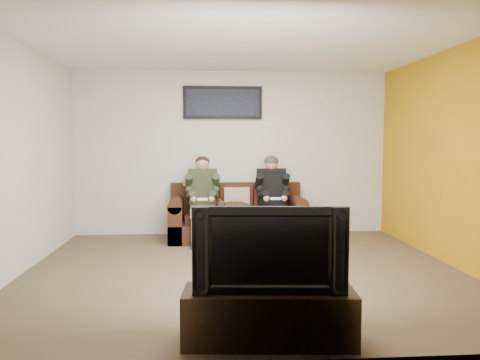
{
  "coord_description": "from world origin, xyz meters",
  "views": [
    {
      "loc": [
        -0.44,
        -5.27,
        1.48
      ],
      "look_at": [
        0.04,
        1.2,
        0.95
      ],
      "focal_mm": 35.0,
      "sensor_mm": 36.0,
      "label": 1
    }
  ],
  "objects": [
    {
      "name": "wall_front",
      "position": [
        0.0,
        -2.25,
        1.3
      ],
      "size": [
        5.0,
        0.0,
        5.0
      ],
      "primitive_type": "plane",
      "rotation": [
        -1.57,
        0.0,
        0.0
      ],
      "color": "beige",
      "rests_on": "ground"
    },
    {
      "name": "tv_stand",
      "position": [
        0.02,
        -1.95,
        0.2
      ],
      "size": [
        1.29,
        0.5,
        0.4
      ],
      "primitive_type": "cube",
      "rotation": [
        0.0,
        0.0,
        -0.08
      ],
      "color": "#2F1F0F",
      "rests_on": "ground"
    },
    {
      "name": "television",
      "position": [
        0.02,
        -1.95,
        0.71
      ],
      "size": [
        1.11,
        0.23,
        0.63
      ],
      "primitive_type": "imported",
      "rotation": [
        0.0,
        0.0,
        -0.08
      ],
      "color": "black",
      "rests_on": "tv_stand"
    },
    {
      "name": "cat",
      "position": [
        -0.01,
        1.65,
        0.51
      ],
      "size": [
        0.66,
        0.26,
        0.24
      ],
      "color": "#44301A",
      "rests_on": "sofa"
    },
    {
      "name": "framed_poster",
      "position": [
        -0.16,
        2.22,
        2.1
      ],
      "size": [
        1.25,
        0.05,
        0.52
      ],
      "color": "black",
      "rests_on": "wall_back"
    },
    {
      "name": "wall_left",
      "position": [
        -2.5,
        0.0,
        1.3
      ],
      "size": [
        0.0,
        4.5,
        4.5
      ],
      "primitive_type": "plane",
      "rotation": [
        1.57,
        0.0,
        1.57
      ],
      "color": "beige",
      "rests_on": "ground"
    },
    {
      "name": "sofa",
      "position": [
        0.04,
        1.82,
        0.32
      ],
      "size": [
        2.04,
        0.88,
        0.84
      ],
      "color": "#361D10",
      "rests_on": "ground"
    },
    {
      "name": "ceiling",
      "position": [
        0.0,
        0.0,
        2.6
      ],
      "size": [
        5.0,
        5.0,
        0.0
      ],
      "primitive_type": "plane",
      "rotation": [
        3.14,
        0.0,
        0.0
      ],
      "color": "silver",
      "rests_on": "ground"
    },
    {
      "name": "person_left",
      "position": [
        -0.48,
        1.65,
        0.7
      ],
      "size": [
        0.51,
        0.87,
        1.26
      ],
      "color": "brown",
      "rests_on": "sofa"
    },
    {
      "name": "person_right",
      "position": [
        0.57,
        1.65,
        0.71
      ],
      "size": [
        0.51,
        0.86,
        1.27
      ],
      "color": "black",
      "rests_on": "sofa"
    },
    {
      "name": "accent_wall_right",
      "position": [
        2.49,
        0.0,
        1.3
      ],
      "size": [
        0.0,
        4.5,
        4.5
      ],
      "primitive_type": "plane",
      "rotation": [
        1.57,
        0.0,
        -1.57
      ],
      "color": "#BE8513",
      "rests_on": "ground"
    },
    {
      "name": "wall_back",
      "position": [
        0.0,
        2.25,
        1.3
      ],
      "size": [
        5.0,
        0.0,
        5.0
      ],
      "primitive_type": "plane",
      "rotation": [
        1.57,
        0.0,
        0.0
      ],
      "color": "beige",
      "rests_on": "ground"
    },
    {
      "name": "floor",
      "position": [
        0.0,
        0.0,
        0.0
      ],
      "size": [
        5.0,
        5.0,
        0.0
      ],
      "primitive_type": "plane",
      "color": "brown",
      "rests_on": "ground"
    },
    {
      "name": "throw_blanket",
      "position": [
        -0.57,
        2.08,
        0.84
      ],
      "size": [
        0.42,
        0.2,
        0.07
      ],
      "primitive_type": "cube",
      "color": "#C5AE90",
      "rests_on": "sofa"
    },
    {
      "name": "wall_right",
      "position": [
        2.5,
        0.0,
        1.3
      ],
      "size": [
        0.0,
        4.5,
        4.5
      ],
      "primitive_type": "plane",
      "rotation": [
        1.57,
        0.0,
        -1.57
      ],
      "color": "beige",
      "rests_on": "ground"
    },
    {
      "name": "throw_pillow",
      "position": [
        0.04,
        1.86,
        0.59
      ],
      "size": [
        0.39,
        0.19,
        0.39
      ],
      "primitive_type": "cube",
      "rotation": [
        -0.21,
        0.0,
        0.0
      ],
      "color": "#A18369",
      "rests_on": "sofa"
    }
  ]
}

